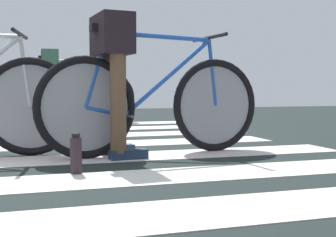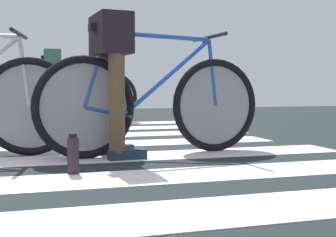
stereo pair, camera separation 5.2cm
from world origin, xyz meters
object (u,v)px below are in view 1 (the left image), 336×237
bicycle_1_of_4 (154,103)px  cyclist_1_of_4 (113,66)px  water_bottle (76,155)px  cyclist_4_of_4 (50,76)px  bicycle_4_of_4 (73,96)px

bicycle_1_of_4 → cyclist_1_of_4: size_ratio=1.73×
bicycle_1_of_4 → water_bottle: 0.91m
cyclist_4_of_4 → water_bottle: size_ratio=4.31×
bicycle_1_of_4 → cyclist_4_of_4: bearing=94.0°
cyclist_4_of_4 → bicycle_4_of_4: bearing=0.0°
cyclist_1_of_4 → water_bottle: 0.84m
bicycle_1_of_4 → water_bottle: bearing=-142.4°
bicycle_1_of_4 → cyclist_1_of_4: cyclist_1_of_4 is taller
bicycle_4_of_4 → cyclist_4_of_4: size_ratio=1.71×
bicycle_1_of_4 → cyclist_4_of_4: 3.33m
bicycle_1_of_4 → bicycle_4_of_4: size_ratio=1.00×
bicycle_1_of_4 → cyclist_4_of_4: (-0.58, 3.27, 0.27)m
water_bottle → bicycle_1_of_4: bearing=43.6°
cyclist_4_of_4 → bicycle_1_of_4: bearing=-80.1°
water_bottle → bicycle_4_of_4: bearing=84.7°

